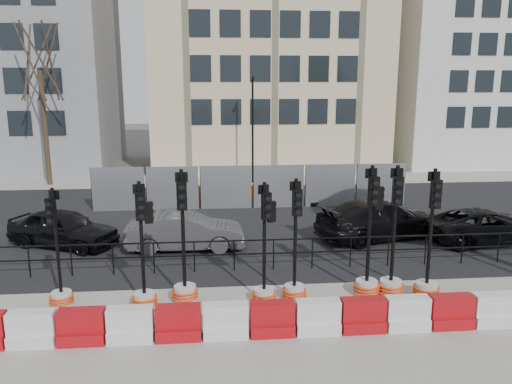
{
  "coord_description": "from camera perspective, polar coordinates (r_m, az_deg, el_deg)",
  "views": [
    {
      "loc": [
        -1.81,
        -13.14,
        5.6
      ],
      "look_at": [
        -0.38,
        3.0,
        2.08
      ],
      "focal_mm": 35.0,
      "sensor_mm": 36.0,
      "label": 1
    }
  ],
  "objects": [
    {
      "name": "car_b",
      "position": [
        17.31,
        -8.06,
        -4.45
      ],
      "size": [
        1.47,
        4.01,
        1.31
      ],
      "primitive_type": "imported",
      "rotation": [
        0.0,
        0.0,
        1.58
      ],
      "color": "#454549",
      "rests_on": "ground"
    },
    {
      "name": "car_d",
      "position": [
        19.79,
        24.9,
        -3.51
      ],
      "size": [
        2.62,
        4.66,
        1.22
      ],
      "primitive_type": "imported",
      "rotation": [
        0.0,
        0.0,
        1.64
      ],
      "color": "black",
      "rests_on": "ground"
    },
    {
      "name": "building_cream",
      "position": [
        35.49,
        1.16,
        17.76
      ],
      "size": [
        15.0,
        10.06,
        18.0
      ],
      "color": "beige",
      "rests_on": "ground"
    },
    {
      "name": "traffic_signal_b",
      "position": [
        13.09,
        -12.66,
        -9.63
      ],
      "size": [
        0.65,
        0.65,
        3.29
      ],
      "rotation": [
        0.0,
        0.0,
        0.24
      ],
      "color": "silver",
      "rests_on": "ground"
    },
    {
      "name": "road",
      "position": [
        20.98,
        0.05,
        -3.17
      ],
      "size": [
        40.0,
        14.0,
        0.03
      ],
      "primitive_type": "cube",
      "color": "black",
      "rests_on": "ground"
    },
    {
      "name": "sidewalk_far",
      "position": [
        29.72,
        -1.5,
        1.42
      ],
      "size": [
        40.0,
        4.0,
        0.02
      ],
      "primitive_type": "cube",
      "color": "gray",
      "rests_on": "ground"
    },
    {
      "name": "traffic_signal_f",
      "position": [
        13.77,
        12.71,
        -8.23
      ],
      "size": [
        0.7,
        0.7,
        3.56
      ],
      "rotation": [
        0.0,
        0.0,
        0.13
      ],
      "color": "silver",
      "rests_on": "ground"
    },
    {
      "name": "lamp_post_far",
      "position": [
        28.31,
        -0.39,
        7.45
      ],
      "size": [
        0.12,
        0.56,
        6.0
      ],
      "color": "black",
      "rests_on": "ground"
    },
    {
      "name": "heras_fencing",
      "position": [
        23.65,
        0.8,
        0.19
      ],
      "size": [
        14.33,
        1.72,
        2.0
      ],
      "color": "#9A9CA2",
      "rests_on": "ground"
    },
    {
      "name": "ground",
      "position": [
        14.4,
        2.59,
        -10.64
      ],
      "size": [
        120.0,
        120.0,
        0.0
      ],
      "primitive_type": "plane",
      "color": "#51514C",
      "rests_on": "ground"
    },
    {
      "name": "traffic_signal_c",
      "position": [
        13.28,
        -8.18,
        -9.39
      ],
      "size": [
        0.69,
        0.69,
        3.52
      ],
      "rotation": [
        0.0,
        0.0,
        0.03
      ],
      "color": "silver",
      "rests_on": "ground"
    },
    {
      "name": "car_c",
      "position": [
        18.96,
        14.0,
        -3.02
      ],
      "size": [
        4.84,
        6.11,
        1.44
      ],
      "primitive_type": "imported",
      "rotation": [
        0.0,
        0.0,
        1.87
      ],
      "color": "black",
      "rests_on": "ground"
    },
    {
      "name": "tree_bare_far",
      "position": [
        30.09,
        -23.52,
        13.29
      ],
      "size": [
        2.0,
        2.0,
        9.0
      ],
      "color": "#473828",
      "rests_on": "ground"
    },
    {
      "name": "traffic_signal_g",
      "position": [
        13.98,
        15.26,
        -8.55
      ],
      "size": [
        0.7,
        0.7,
        3.56
      ],
      "rotation": [
        0.0,
        0.0,
        -0.13
      ],
      "color": "silver",
      "rests_on": "ground"
    },
    {
      "name": "building_white",
      "position": [
        39.91,
        23.87,
        14.71
      ],
      "size": [
        12.0,
        9.06,
        16.0
      ],
      "color": "silver",
      "rests_on": "ground"
    },
    {
      "name": "barrier_row",
      "position": [
        11.73,
        4.48,
        -14.28
      ],
      "size": [
        14.65,
        0.5,
        0.8
      ],
      "color": "red",
      "rests_on": "ground"
    },
    {
      "name": "traffic_signal_d",
      "position": [
        13.05,
        1.01,
        -9.48
      ],
      "size": [
        0.63,
        0.63,
        3.22
      ],
      "rotation": [
        0.0,
        0.0,
        0.34
      ],
      "color": "silver",
      "rests_on": "ground"
    },
    {
      "name": "traffic_signal_h",
      "position": [
        14.1,
        19.04,
        -8.67
      ],
      "size": [
        0.69,
        0.69,
        3.51
      ],
      "rotation": [
        0.0,
        0.0,
        -0.02
      ],
      "color": "silver",
      "rests_on": "ground"
    },
    {
      "name": "sidewalk_near",
      "position": [
        11.72,
        4.62,
        -16.27
      ],
      "size": [
        40.0,
        6.0,
        0.02
      ],
      "primitive_type": "cube",
      "color": "gray",
      "rests_on": "ground"
    },
    {
      "name": "building_grey",
      "position": [
        37.2,
        -24.92,
        13.32
      ],
      "size": [
        11.0,
        9.06,
        14.0
      ],
      "color": "gray",
      "rests_on": "ground"
    },
    {
      "name": "kerb_railing",
      "position": [
        15.26,
        2.02,
        -6.52
      ],
      "size": [
        18.0,
        0.04,
        1.0
      ],
      "color": "black",
      "rests_on": "ground"
    },
    {
      "name": "traffic_signal_a",
      "position": [
        13.88,
        -21.5,
        -9.57
      ],
      "size": [
        0.61,
        0.61,
        3.1
      ],
      "rotation": [
        0.0,
        0.0,
        -0.32
      ],
      "color": "silver",
      "rests_on": "ground"
    },
    {
      "name": "traffic_signal_e",
      "position": [
        13.31,
        4.44,
        -9.5
      ],
      "size": [
        0.64,
        0.64,
        3.26
      ],
      "rotation": [
        0.0,
        0.0,
        0.14
      ],
      "color": "silver",
      "rests_on": "ground"
    },
    {
      "name": "car_a",
      "position": [
        18.72,
        -21.17,
        -3.85
      ],
      "size": [
        4.51,
        5.12,
        1.34
      ],
      "primitive_type": "imported",
      "rotation": [
        0.0,
        0.0,
        1.15
      ],
      "color": "black",
      "rests_on": "ground"
    }
  ]
}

